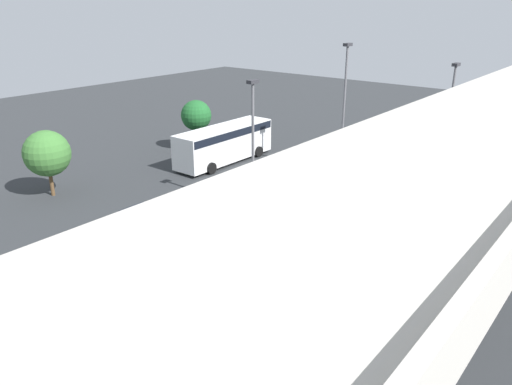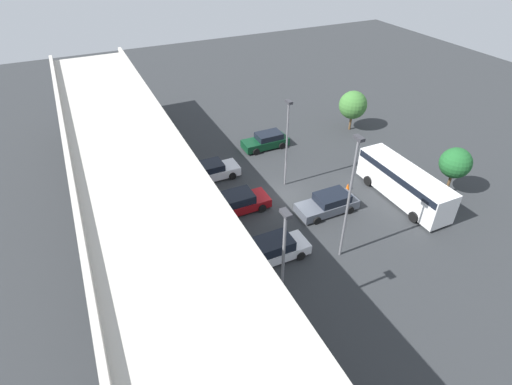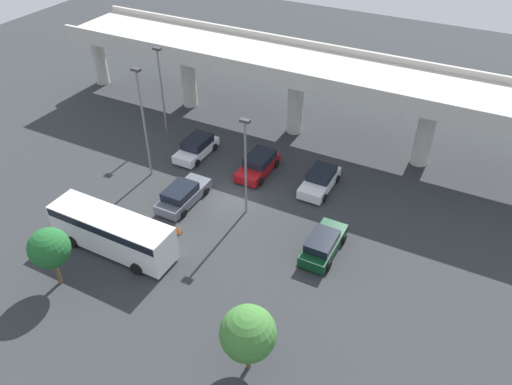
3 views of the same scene
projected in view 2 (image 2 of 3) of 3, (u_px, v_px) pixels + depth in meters
name	position (u px, v px, depth m)	size (l,w,h in m)	color
ground_plane	(286.00, 197.00, 32.89)	(97.87, 97.87, 0.00)	#2D3033
highway_overpass	(131.00, 169.00, 25.48)	(47.08, 7.12, 7.36)	#BCB7AD
parked_car_0	(275.00, 249.00, 26.84)	(2.16, 4.53, 1.58)	silver
parked_car_1	(328.00, 204.00, 31.00)	(2.21, 4.87, 1.52)	#515660
parked_car_2	(239.00, 202.00, 31.13)	(2.25, 4.54, 1.54)	maroon
parked_car_3	(212.00, 171.00, 34.91)	(2.19, 4.49, 1.50)	silver
parked_car_4	(266.00, 141.00, 39.36)	(2.07, 4.56, 1.52)	#0C381E
shuttle_bus	(404.00, 182.00, 31.81)	(8.78, 2.61, 2.76)	white
lamp_post_near_aisle	(287.00, 138.00, 31.83)	(0.70, 0.35, 7.63)	slate
lamp_post_mid_lot	(283.00, 262.00, 20.39)	(0.70, 0.35, 7.95)	slate
lamp_post_by_overpass	(350.00, 192.00, 24.43)	(0.70, 0.35, 9.05)	slate
tree_front_left	(456.00, 163.00, 31.70)	(2.48, 2.48, 4.17)	brown
tree_front_centre	(353.00, 105.00, 41.45)	(2.90, 2.90, 4.24)	brown
traffic_cone	(348.00, 187.00, 33.53)	(0.44, 0.44, 0.70)	black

